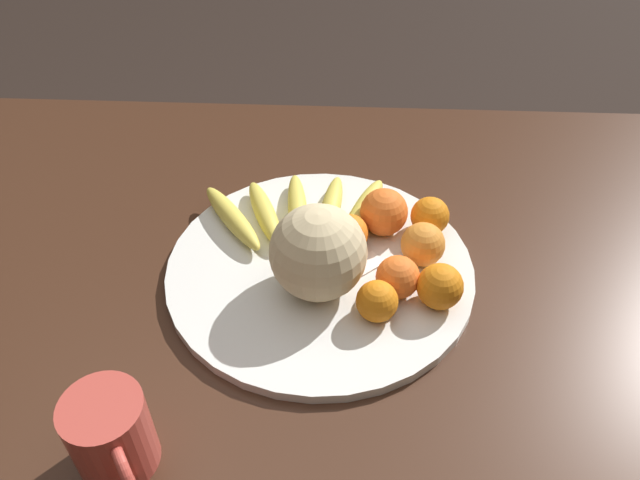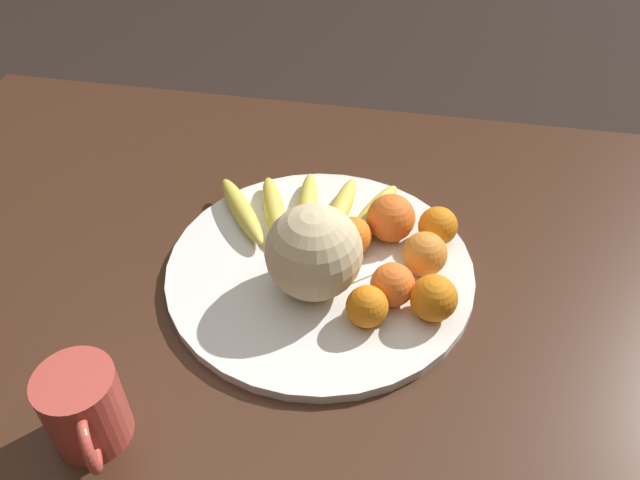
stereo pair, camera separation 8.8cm
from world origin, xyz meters
name	(u,v)px [view 2 (the right image)]	position (x,y,z in m)	size (l,w,h in m)	color
kitchen_table	(278,327)	(0.00, 0.00, 0.62)	(1.48, 1.06, 0.70)	#3D2316
fruit_bowl	(320,268)	(-0.06, -0.05, 0.71)	(0.45, 0.45, 0.02)	white
melon	(314,252)	(-0.06, -0.01, 0.79)	(0.13, 0.13, 0.13)	beige
banana_bunch	(307,211)	(-0.02, -0.15, 0.74)	(0.31, 0.19, 0.03)	#473819
orange_front_left	(393,285)	(-0.16, 0.00, 0.75)	(0.06, 0.06, 0.06)	orange
orange_front_right	(425,254)	(-0.20, -0.07, 0.75)	(0.06, 0.06, 0.06)	orange
orange_mid_center	(434,298)	(-0.22, 0.02, 0.75)	(0.06, 0.06, 0.06)	orange
orange_back_left	(352,236)	(-0.10, -0.09, 0.75)	(0.06, 0.06, 0.06)	orange
orange_back_right	(391,218)	(-0.15, -0.13, 0.76)	(0.07, 0.07, 0.07)	orange
orange_top_small	(438,226)	(-0.22, -0.13, 0.75)	(0.06, 0.06, 0.06)	orange
orange_side_extra	(367,307)	(-0.14, 0.04, 0.75)	(0.06, 0.06, 0.06)	orange
produce_tag	(354,273)	(-0.11, -0.04, 0.72)	(0.09, 0.08, 0.00)	white
ceramic_mug	(85,409)	(0.15, 0.26, 0.76)	(0.10, 0.12, 0.11)	#B74238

